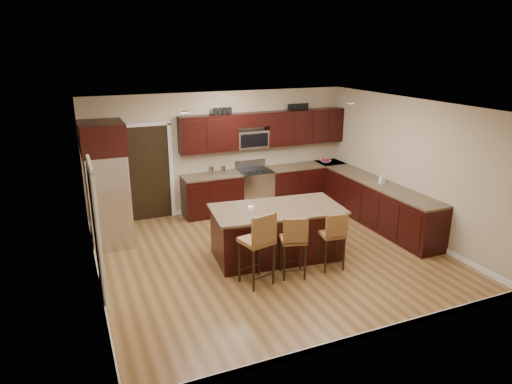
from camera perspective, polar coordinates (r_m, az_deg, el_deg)
name	(u,v)px	position (r m, az deg, el deg)	size (l,w,h in m)	color
floor	(272,255)	(8.42, 1.99, -7.87)	(6.00, 6.00, 0.00)	olive
ceiling	(274,106)	(7.64, 2.21, 10.69)	(6.00, 6.00, 0.00)	silver
wall_back	(222,152)	(10.40, -4.31, 5.01)	(6.00, 6.00, 0.00)	tan
wall_left	(91,207)	(7.25, -19.97, -1.78)	(5.50, 5.50, 0.00)	tan
wall_right	(410,167)	(9.54, 18.69, 2.94)	(5.50, 5.50, 0.00)	tan
base_cabinets	(322,196)	(10.27, 8.29, -0.44)	(4.02, 3.96, 0.92)	black
upper_cabinets	(267,129)	(10.53, 1.36, 7.94)	(4.00, 0.33, 0.80)	black
range	(254,189)	(10.59, -0.19, 0.38)	(0.76, 0.64, 1.11)	silver
microwave	(252,139)	(10.44, -0.53, 6.63)	(0.76, 0.31, 0.40)	silver
doorway	(150,173)	(10.08, -13.16, 2.30)	(0.85, 0.03, 2.06)	black
pantry_door	(96,235)	(7.08, -19.37, -5.04)	(0.03, 0.80, 2.04)	white
letter_decor	(261,109)	(10.40, 0.64, 10.35)	(2.20, 0.03, 0.15)	black
island	(277,234)	(8.23, 2.60, -5.22)	(2.40, 1.43, 0.92)	black
stool_left	(259,241)	(7.12, 0.39, -6.12)	(0.55, 0.55, 1.22)	olive
stool_mid	(294,240)	(7.41, 4.77, -5.97)	(0.49, 0.49, 1.07)	olive
stool_right	(333,234)	(7.77, 9.65, -5.24)	(0.43, 0.43, 1.02)	olive
refrigerator	(107,183)	(8.92, -18.16, 1.03)	(0.79, 0.95, 2.35)	silver
floor_mat	(306,215)	(10.33, 6.22, -2.93)	(0.93, 0.62, 0.01)	brown
fruit_bowl	(325,161)	(11.29, 8.67, 3.81)	(0.26, 0.26, 0.06)	silver
soap_bottle	(382,179)	(9.76, 15.48, 1.58)	(0.09, 0.10, 0.21)	#B2B2B2
canister_tall	(211,171)	(10.10, -5.62, 2.65)	(0.12, 0.12, 0.20)	silver
canister_short	(223,170)	(10.18, -4.16, 2.76)	(0.11, 0.11, 0.18)	silver
island_jar	(251,209)	(7.84, -0.65, -2.14)	(0.10, 0.10, 0.10)	white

